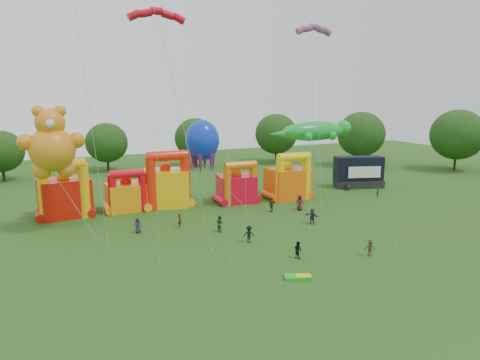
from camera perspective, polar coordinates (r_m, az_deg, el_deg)
name	(u,v)px	position (r m, az deg, el deg)	size (l,w,h in m)	color
ground	(331,294)	(32.67, 11.98, -14.68)	(160.00, 160.00, 0.00)	#2A4F16
tree_ring	(315,210)	(30.29, 9.91, -4.03)	(126.43, 128.56, 12.07)	#352314
bouncy_castle_0	(65,195)	(54.16, -22.35, -1.81)	(6.17, 5.28, 7.02)	red
bouncy_castle_1	(127,194)	(54.67, -14.87, -1.87)	(4.91, 4.07, 5.33)	orange
bouncy_castle_2	(166,185)	(55.56, -9.81, -0.66)	(6.34, 5.45, 7.36)	yellow
bouncy_castle_3	(237,186)	(56.81, -0.40, -0.84)	(5.21, 4.38, 5.71)	red
bouncy_castle_4	(288,181)	(59.37, 6.48, -0.09)	(5.50, 4.49, 6.55)	#F6600D
stage_trailer	(359,172)	(68.69, 15.53, 0.99)	(7.83, 4.82, 4.82)	black
teddy_bear_kite	(62,171)	(46.74, -22.66, 1.14)	(6.70, 6.63, 13.22)	orange
gecko_kite	(315,135)	(60.78, 9.96, 5.90)	(13.18, 6.78, 10.64)	green
octopus_kite	(214,166)	(55.92, -3.48, 1.91)	(6.01, 9.41, 11.02)	#0D31CF
parafoil_kites	(212,113)	(42.30, -3.69, 8.92)	(28.90, 12.02, 32.65)	red
diamond_kites	(265,77)	(43.03, 3.40, 13.52)	(24.18, 20.67, 41.74)	red
folded_kite_bundle	(298,277)	(34.68, 7.75, -12.68)	(2.22, 1.64, 0.31)	green
spectator_0	(138,225)	(45.95, -13.49, -5.90)	(0.79, 0.52, 1.62)	#27253D
spectator_1	(180,221)	(46.89, -8.02, -5.39)	(0.57, 0.37, 1.55)	#511719
spectator_2	(220,224)	(45.17, -2.71, -5.82)	(0.84, 0.66, 1.73)	#1C4727
spectator_3	(249,234)	(41.92, 1.21, -7.22)	(1.09, 0.63, 1.69)	black
spectator_4	(272,205)	(52.55, 4.24, -3.28)	(1.10, 0.46, 1.87)	#453A1B
spectator_5	(312,216)	(48.40, 9.58, -4.78)	(1.63, 0.52, 1.75)	#25263E
spectator_6	(300,203)	(53.65, 7.96, -3.01)	(0.96, 0.62, 1.96)	#4F1620
spectator_7	(378,192)	(62.97, 17.89, -1.49)	(0.57, 0.37, 1.56)	#183D1C
spectator_8	(298,250)	(38.47, 7.72, -9.18)	(0.75, 0.58, 1.54)	black
spectator_9	(370,248)	(40.31, 16.95, -8.63)	(0.98, 0.56, 1.52)	#3B2B17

